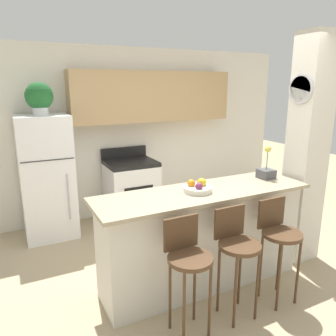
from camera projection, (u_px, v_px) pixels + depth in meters
ground_plane at (201, 281)px, 3.43m from camera, size 14.00×14.00×0.00m
wall_back at (136, 118)px, 5.02m from camera, size 5.60×0.38×2.55m
pillar_right at (307, 151)px, 3.66m from camera, size 0.38×0.32×2.55m
counter_bar at (203, 237)px, 3.31m from camera, size 2.19×0.64×1.00m
refrigerator at (47, 177)px, 4.33m from camera, size 0.66×0.65×1.63m
stove_range at (131, 190)px, 4.94m from camera, size 0.72×0.63×1.07m
bar_stool_left at (188, 260)px, 2.60m from camera, size 0.36×0.36×0.98m
bar_stool_mid at (237, 246)px, 2.81m from camera, size 0.36×0.36×0.98m
bar_stool_right at (279, 235)px, 3.02m from camera, size 0.36×0.36×0.98m
potted_plant_on_fridge at (39, 97)px, 4.07m from camera, size 0.34×0.34×0.41m
orchid_vase at (266, 171)px, 3.59m from camera, size 0.16×0.16×0.36m
fruit_bowl at (197, 188)px, 3.15m from camera, size 0.28×0.28×0.12m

